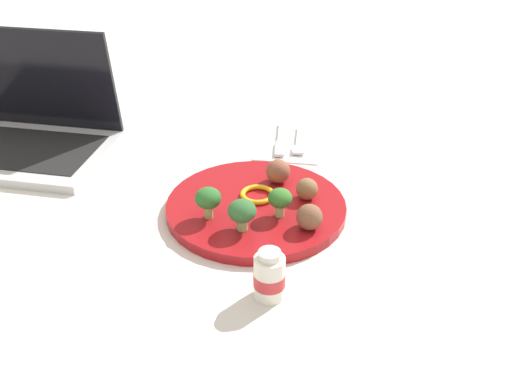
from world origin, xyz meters
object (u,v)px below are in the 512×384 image
object	(u,v)px
napkin	(290,141)
knife	(281,140)
meatball_front_right	(278,171)
yogurt_bottle	(269,276)
broccoli_floret_mid_left	(208,199)
fork	(299,141)
plate	(256,207)
meatball_back_left	(307,189)
laptop	(25,130)
broccoli_floret_back_right	(242,212)
meatball_mid_right	(309,217)
pepper_ring_center	(255,194)
broccoli_floret_front_left	(280,199)

from	to	relation	value
napkin	knife	distance (m)	0.02
meatball_front_right	yogurt_bottle	bearing A→B (deg)	3.72
broccoli_floret_mid_left	fork	bearing A→B (deg)	158.90
plate	fork	size ratio (longest dim) A/B	2.32
fork	meatball_back_left	bearing A→B (deg)	7.17
yogurt_bottle	plate	bearing A→B (deg)	-167.24
meatball_front_right	laptop	distance (m)	0.49
broccoli_floret_back_right	yogurt_bottle	distance (m)	0.13
plate	meatball_back_left	distance (m)	0.08
meatball_mid_right	fork	distance (m)	0.30
broccoli_floret_mid_left	meatball_back_left	distance (m)	0.16
pepper_ring_center	fork	world-z (taller)	pepper_ring_center
broccoli_floret_front_left	fork	size ratio (longest dim) A/B	0.38
pepper_ring_center	napkin	world-z (taller)	pepper_ring_center
plate	knife	bearing A→B (deg)	176.88
napkin	knife	world-z (taller)	knife
broccoli_floret_front_left	yogurt_bottle	xyz separation A→B (m)	(0.16, 0.00, -0.01)
meatball_mid_right	pepper_ring_center	size ratio (longest dim) A/B	0.69
broccoli_floret_front_left	pepper_ring_center	world-z (taller)	broccoli_floret_front_left
meatball_front_right	laptop	size ratio (longest dim) A/B	0.12
meatball_front_right	knife	world-z (taller)	meatball_front_right
laptop	napkin	bearing A→B (deg)	101.50
meatball_front_right	meatball_mid_right	bearing A→B (deg)	24.74
broccoli_floret_front_left	napkin	xyz separation A→B (m)	(-0.28, -0.01, -0.04)
napkin	yogurt_bottle	size ratio (longest dim) A/B	2.44
pepper_ring_center	fork	distance (m)	0.23
plate	laptop	distance (m)	0.48
meatball_mid_right	laptop	size ratio (longest dim) A/B	0.12
meatball_front_right	meatball_back_left	bearing A→B (deg)	47.65
meatball_front_right	napkin	xyz separation A→B (m)	(-0.18, 0.00, -0.03)
broccoli_floret_mid_left	yogurt_bottle	distance (m)	0.18
meatball_front_right	laptop	world-z (taller)	laptop
pepper_ring_center	napkin	size ratio (longest dim) A/B	0.33
knife	laptop	world-z (taller)	laptop
napkin	meatball_mid_right	bearing A→B (deg)	10.00
meatball_back_left	meatball_mid_right	world-z (taller)	meatball_mid_right
broccoli_floret_back_right	napkin	size ratio (longest dim) A/B	0.28
broccoli_floret_back_right	napkin	world-z (taller)	broccoli_floret_back_right
broccoli_floret_mid_left	meatball_mid_right	bearing A→B (deg)	87.08
meatball_back_left	yogurt_bottle	world-z (taller)	yogurt_bottle
broccoli_floret_back_right	plate	bearing A→B (deg)	172.36
plate	broccoli_floret_back_right	xyz separation A→B (m)	(0.07, -0.01, 0.04)
knife	yogurt_bottle	bearing A→B (deg)	3.97
meatball_mid_right	fork	xyz separation A→B (m)	(-0.30, -0.04, -0.03)
broccoli_floret_back_right	laptop	bearing A→B (deg)	-117.13
broccoli_floret_mid_left	laptop	world-z (taller)	laptop
broccoli_floret_front_left	broccoli_floret_mid_left	distance (m)	0.11
meatball_front_right	yogurt_bottle	distance (m)	0.26
fork	yogurt_bottle	bearing A→B (deg)	-0.69
meatball_mid_right	napkin	distance (m)	0.32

